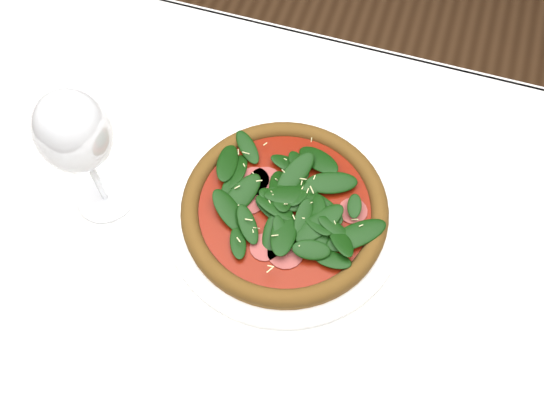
% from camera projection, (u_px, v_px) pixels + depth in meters
% --- Properties ---
extents(ground, '(6.00, 6.00, 0.00)m').
position_uv_depth(ground, '(261.00, 380.00, 1.46)').
color(ground, brown).
rests_on(ground, ground).
extents(dining_table, '(1.21, 0.81, 0.75)m').
position_uv_depth(dining_table, '(253.00, 281.00, 0.89)').
color(dining_table, white).
rests_on(dining_table, ground).
extents(plate, '(0.32, 0.32, 0.01)m').
position_uv_depth(plate, '(284.00, 213.00, 0.82)').
color(plate, white).
rests_on(plate, dining_table).
extents(pizza, '(0.34, 0.34, 0.04)m').
position_uv_depth(pizza, '(285.00, 207.00, 0.81)').
color(pizza, brown).
rests_on(pizza, plate).
extents(wine_glass, '(0.09, 0.09, 0.22)m').
position_uv_depth(wine_glass, '(74.00, 134.00, 0.70)').
color(wine_glass, silver).
rests_on(wine_glass, dining_table).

